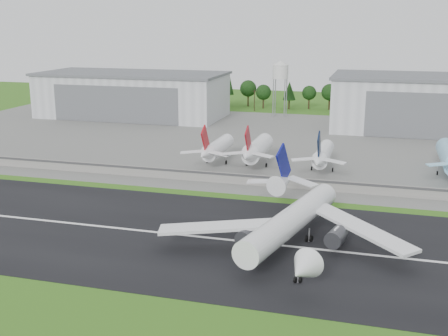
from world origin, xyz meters
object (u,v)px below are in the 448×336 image
(parked_jet_red_b, at_px, (256,150))
(parked_jet_navy, at_px, (322,155))
(main_airliner, at_px, (291,227))
(parked_jet_red_a, at_px, (215,148))

(parked_jet_red_b, distance_m, parked_jet_navy, 22.60)
(parked_jet_navy, bearing_deg, main_airliner, -89.74)
(parked_jet_red_a, bearing_deg, parked_jet_navy, -0.02)
(parked_jet_red_b, relative_size, parked_jet_navy, 1.00)
(main_airliner, distance_m, parked_jet_navy, 66.94)
(parked_jet_red_b, bearing_deg, parked_jet_red_a, -179.73)
(main_airliner, relative_size, parked_jet_navy, 1.87)
(main_airliner, xyz_separation_m, parked_jet_red_a, (-37.31, 66.94, 1.05))
(parked_jet_red_b, xyz_separation_m, parked_jet_navy, (22.59, -0.08, -0.49))
(parked_jet_red_b, bearing_deg, main_airliner, -71.14)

